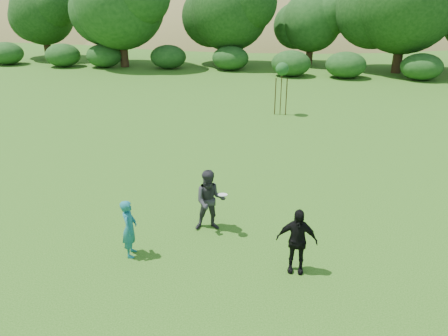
# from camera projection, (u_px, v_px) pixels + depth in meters

# --- Properties ---
(ground) EXTENTS (120.00, 120.00, 0.00)m
(ground) POSITION_uv_depth(u_px,v_px,m) (205.00, 247.00, 11.91)
(ground) COLOR #19470C
(ground) RESTS_ON ground
(player_teal) EXTENTS (0.48, 0.64, 1.59)m
(player_teal) POSITION_uv_depth(u_px,v_px,m) (129.00, 228.00, 11.27)
(player_teal) COLOR #196670
(player_teal) RESTS_ON ground
(player_grey) EXTENTS (1.03, 0.88, 1.84)m
(player_grey) POSITION_uv_depth(u_px,v_px,m) (210.00, 201.00, 12.46)
(player_grey) COLOR #2A2A2D
(player_grey) RESTS_ON ground
(player_black) EXTENTS (1.01, 0.44, 1.71)m
(player_black) POSITION_uv_depth(u_px,v_px,m) (297.00, 241.00, 10.61)
(player_black) COLOR black
(player_black) RESTS_ON ground
(frisbee) EXTENTS (0.27, 0.27, 0.07)m
(frisbee) POSITION_uv_depth(u_px,v_px,m) (223.00, 195.00, 12.07)
(frisbee) COLOR white
(frisbee) RESTS_ON ground
(sapling) EXTENTS (0.70, 0.70, 2.85)m
(sapling) POSITION_uv_depth(u_px,v_px,m) (282.00, 71.00, 23.24)
(sapling) COLOR #3D2D18
(sapling) RESTS_ON ground
(hillside) EXTENTS (150.00, 72.00, 52.00)m
(hillside) POSITION_uv_depth(u_px,v_px,m) (282.00, 97.00, 78.86)
(hillside) COLOR olive
(hillside) RESTS_ON ground
(tree_row) EXTENTS (53.92, 10.38, 9.62)m
(tree_row) POSITION_uv_depth(u_px,v_px,m) (316.00, 9.00, 35.61)
(tree_row) COLOR #3A2616
(tree_row) RESTS_ON ground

